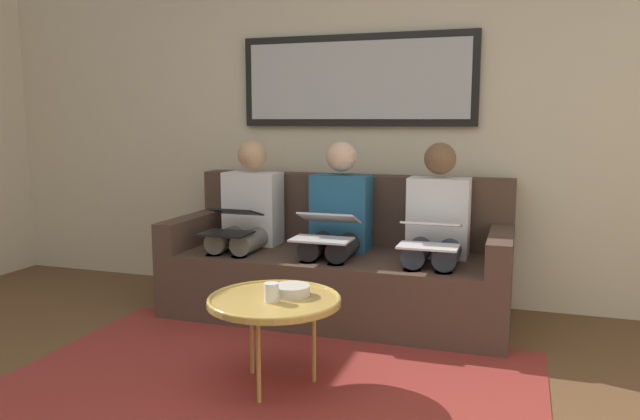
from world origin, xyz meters
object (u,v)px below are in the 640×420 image
at_px(laptop_silver, 326,227).
at_px(bowl, 291,290).
at_px(person_right, 247,219).
at_px(laptop_black, 231,221).
at_px(framed_mirror, 356,81).
at_px(person_left, 436,230).
at_px(couch, 340,266).
at_px(laptop_white, 430,234).
at_px(coffee_table, 274,301).
at_px(cup, 271,292).
at_px(person_middle, 337,224).

bearing_deg(laptop_silver, bowl, 96.43).
distance_m(person_right, laptop_black, 0.24).
relative_size(framed_mirror, person_left, 1.47).
bearing_deg(person_right, framed_mirror, -144.47).
distance_m(couch, laptop_white, 0.78).
bearing_deg(coffee_table, bowl, -128.34).
height_order(bowl, laptop_silver, laptop_silver).
height_order(cup, bowl, cup).
bearing_deg(couch, person_left, 173.87).
bearing_deg(laptop_silver, person_left, -159.72).
distance_m(person_left, person_right, 1.28).
height_order(coffee_table, person_middle, person_middle).
relative_size(laptop_silver, person_right, 0.32).
distance_m(couch, laptop_silver, 0.44).
distance_m(person_left, laptop_silver, 0.68).
bearing_deg(coffee_table, laptop_black, -53.43).
height_order(cup, laptop_black, laptop_black).
relative_size(cup, laptop_black, 0.24).
distance_m(laptop_white, person_middle, 0.69).
height_order(couch, laptop_white, couch).
xyz_separation_m(cup, person_left, (-0.60, -1.20, 0.13)).
height_order(person_left, laptop_white, person_left).
bearing_deg(coffee_table, person_right, -59.55).
bearing_deg(person_left, laptop_black, 10.56).
xyz_separation_m(person_middle, laptop_silver, (0.00, 0.24, 0.02)).
relative_size(framed_mirror, person_middle, 1.47).
xyz_separation_m(person_right, laptop_black, (0.00, 0.24, 0.02)).
xyz_separation_m(couch, person_right, (0.64, 0.07, 0.30)).
distance_m(person_left, person_middle, 0.64).
distance_m(framed_mirror, bowl, 1.88).
relative_size(coffee_table, person_middle, 0.56).
relative_size(coffee_table, bowl, 3.57).
xyz_separation_m(framed_mirror, person_middle, (0.00, 0.46, -0.94)).
height_order(framed_mirror, person_left, framed_mirror).
xyz_separation_m(framed_mirror, cup, (-0.04, 1.66, -1.07)).
distance_m(bowl, laptop_black, 1.13).
bearing_deg(laptop_white, laptop_silver, -1.23).
bearing_deg(bowl, laptop_black, -48.68).
distance_m(laptop_silver, person_right, 0.68).
xyz_separation_m(couch, person_left, (-0.64, 0.07, 0.30)).
distance_m(person_left, laptop_white, 0.25).
distance_m(person_left, laptop_black, 1.30).
relative_size(couch, bowl, 12.26).
xyz_separation_m(person_left, laptop_black, (1.28, 0.24, 0.02)).
xyz_separation_m(couch, bowl, (-0.09, 1.14, 0.15)).
distance_m(cup, person_left, 1.35).
bearing_deg(coffee_table, couch, -88.34).
relative_size(person_middle, laptop_black, 3.06).
distance_m(couch, laptop_black, 0.78).
bearing_deg(laptop_black, person_left, -169.44).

